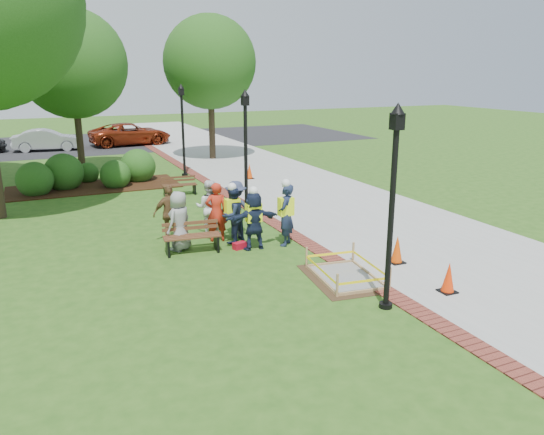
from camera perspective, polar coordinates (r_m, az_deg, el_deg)
name	(u,v)px	position (r m, az deg, el deg)	size (l,w,h in m)	color
ground	(273,269)	(13.43, 0.16, -5.61)	(100.00, 100.00, 0.00)	#285116
sidewalk	(283,180)	(24.19, 1.16, 4.02)	(6.00, 60.00, 0.02)	#9E9E99
brick_edging	(215,186)	(23.01, -6.18, 3.34)	(0.50, 60.00, 0.03)	maroon
mulch_bed	(94,187)	(24.00, -18.56, 3.13)	(7.00, 3.00, 0.05)	#381E0F
parking_lot	(114,142)	(39.05, -16.59, 7.79)	(36.00, 12.00, 0.01)	black
wet_concrete_pad	(346,269)	(12.92, 7.95, -5.53)	(1.97, 2.49, 0.55)	#47331E
bench_near	(192,243)	(14.71, -8.57, -2.77)	(1.60, 0.69, 0.84)	brown
bench_far	(180,189)	(21.62, -9.90, 3.00)	(1.39, 0.56, 0.74)	#582D1E
cone_front	(448,278)	(12.59, 18.45, -6.22)	(0.37, 0.37, 0.73)	black
cone_back	(397,250)	(14.10, 13.30, -3.43)	(0.38, 0.38, 0.75)	black
cone_far	(249,171)	(24.50, -2.44, 4.97)	(0.37, 0.37, 0.73)	black
toolbox	(240,246)	(14.94, -3.50, -3.03)	(0.38, 0.21, 0.19)	#B10D20
lamp_near	(393,193)	(10.84, 12.85, 2.54)	(0.28, 0.28, 4.26)	black
lamp_mid	(246,144)	(17.78, -2.85, 7.88)	(0.28, 0.28, 4.26)	black
lamp_far	(183,123)	(25.35, -9.60, 9.98)	(0.28, 0.28, 4.26)	black
tree_back	(72,64)	(26.89, -20.68, 15.20)	(4.98, 4.98, 7.63)	#3D2D1E
tree_right	(210,62)	(30.08, -6.70, 16.24)	(5.04, 5.04, 7.79)	#3D2D1E
shrub_a	(37,195)	(23.39, -24.00, 2.23)	(1.45, 1.45, 1.45)	#204E16
shrub_b	(65,189)	(24.14, -21.34, 2.90)	(1.63, 1.63, 1.63)	#204E16
shrub_c	(116,187)	(23.72, -16.40, 3.12)	(1.28, 1.28, 1.28)	#204E16
shrub_d	(139,181)	(24.82, -14.14, 3.82)	(1.58, 1.58, 1.58)	#204E16
shrub_e	(89,182)	(25.26, -19.11, 3.63)	(0.95, 0.95, 0.95)	#204E16
casual_person_a	(179,221)	(14.84, -9.93, -0.38)	(0.63, 0.59, 1.67)	gray
casual_person_b	(216,212)	(15.47, -6.01, 0.57)	(0.62, 0.47, 1.75)	red
casual_person_c	(209,208)	(16.14, -6.79, 1.07)	(0.64, 0.56, 1.68)	white
casual_person_d	(170,213)	(15.63, -10.88, 0.43)	(0.54, 0.35, 1.69)	brown
casual_person_e	(236,210)	(15.77, -3.89, 0.86)	(0.65, 0.57, 1.72)	#2F3753
hivis_worker_a	(254,218)	(14.69, -1.98, -0.07)	(0.53, 0.35, 1.80)	#17223C
hivis_worker_b	(286,213)	(15.00, 1.49, 0.51)	(0.65, 0.67, 1.93)	#1C2B49
hivis_worker_c	(232,213)	(15.30, -4.28, 0.50)	(0.62, 0.54, 1.77)	#1D2D4B
parked_car_b	(48,151)	(36.18, -22.94, 6.64)	(4.46, 1.94, 1.45)	#BBBAC0
parked_car_c	(131,145)	(37.22, -14.91, 7.56)	(4.92, 2.14, 1.60)	maroon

